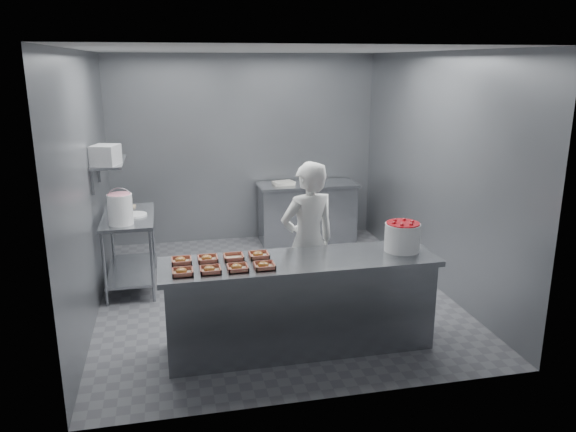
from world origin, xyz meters
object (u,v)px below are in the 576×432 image
at_px(service_counter, 300,304).
at_px(prep_table, 130,240).
at_px(tray_4, 181,260).
at_px(tray_2, 237,267).
at_px(back_counter, 307,212).
at_px(tray_5, 207,258).
at_px(strawberry_tub, 402,236).
at_px(worker, 308,242).
at_px(appliance, 106,155).
at_px(tray_1, 210,270).
at_px(tray_3, 264,265).
at_px(tray_6, 234,257).
at_px(glaze_bucket, 120,208).
at_px(tray_0, 182,272).
at_px(tray_7, 259,255).

distance_m(service_counter, prep_table, 2.56).
bearing_deg(tray_4, tray_2, -31.27).
relative_size(back_counter, tray_5, 8.01).
height_order(service_counter, strawberry_tub, strawberry_tub).
bearing_deg(worker, tray_4, 4.02).
xyz_separation_m(tray_2, appliance, (-1.22, 1.83, 0.75)).
relative_size(prep_table, strawberry_tub, 3.51).
bearing_deg(prep_table, tray_4, -72.58).
bearing_deg(service_counter, tray_1, -170.20).
xyz_separation_m(service_counter, prep_table, (-1.65, 1.95, 0.14)).
distance_m(tray_4, appliance, 1.86).
xyz_separation_m(tray_3, tray_5, (-0.48, 0.29, 0.00)).
relative_size(tray_6, glaze_bucket, 0.44).
xyz_separation_m(service_counter, tray_6, (-0.60, 0.15, 0.47)).
xyz_separation_m(tray_2, tray_6, (0.00, 0.29, -0.00)).
bearing_deg(tray_3, strawberry_tub, 7.33).
bearing_deg(tray_0, appliance, 111.96).
bearing_deg(tray_6, glaze_bucket, 127.61).
bearing_deg(back_counter, service_counter, -105.48).
distance_m(tray_7, appliance, 2.25).
bearing_deg(tray_7, glaze_bucket, 133.11).
distance_m(tray_2, worker, 1.12).
xyz_separation_m(service_counter, worker, (0.23, 0.60, 0.40)).
xyz_separation_m(tray_0, tray_2, (0.48, 0.00, 0.00)).
bearing_deg(tray_2, strawberry_tub, 6.26).
xyz_separation_m(back_counter, tray_5, (-1.74, -3.10, 0.47)).
distance_m(service_counter, tray_7, 0.61).
bearing_deg(tray_7, strawberry_tub, -4.60).
bearing_deg(glaze_bucket, worker, -26.75).
relative_size(tray_3, tray_4, 1.00).
xyz_separation_m(service_counter, glaze_bucket, (-1.70, 1.58, 0.63)).
distance_m(back_counter, tray_2, 3.74).
relative_size(back_counter, tray_3, 8.01).
height_order(service_counter, tray_7, tray_7).
xyz_separation_m(tray_7, appliance, (-1.46, 1.53, 0.75)).
bearing_deg(tray_2, tray_4, 148.73).
height_order(back_counter, tray_4, tray_4).
bearing_deg(service_counter, tray_3, -158.18).
relative_size(prep_table, back_counter, 0.80).
xyz_separation_m(prep_table, tray_5, (0.81, -1.80, 0.33)).
xyz_separation_m(prep_table, tray_0, (0.57, -2.10, 0.33)).
relative_size(tray_2, appliance, 0.63).
xyz_separation_m(tray_6, worker, (0.83, 0.45, -0.06)).
relative_size(service_counter, tray_3, 13.88).
relative_size(tray_7, worker, 0.11).
distance_m(service_counter, tray_0, 1.19).
xyz_separation_m(tray_3, strawberry_tub, (1.39, 0.18, 0.13)).
height_order(worker, strawberry_tub, worker).
bearing_deg(tray_2, back_counter, 66.11).
bearing_deg(tray_2, glaze_bucket, 122.54).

